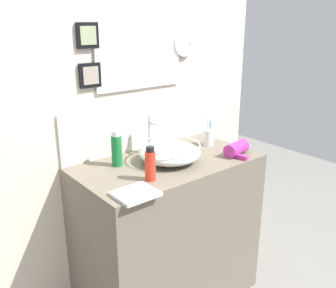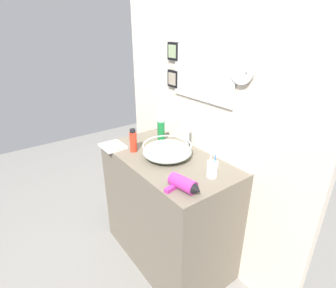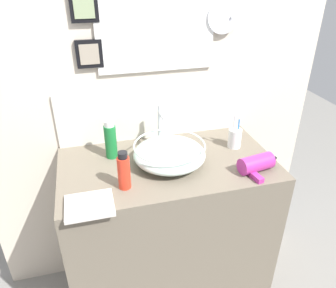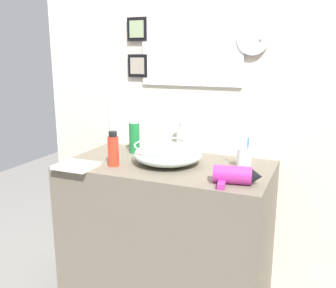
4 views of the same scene
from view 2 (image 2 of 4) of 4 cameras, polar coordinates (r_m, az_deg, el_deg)
The scene contains 10 objects.
ground_plane at distance 2.40m, azimuth -0.03°, elevation -22.59°, with size 6.00×6.00×0.00m, color gray.
vanity_counter at distance 2.09m, azimuth -0.03°, elevation -14.01°, with size 1.03×0.57×0.91m, color #6B6051.
back_panel at distance 1.91m, azimuth 7.63°, elevation 9.21°, with size 1.85×0.10×2.52m.
glass_bowl_sink at distance 1.81m, azimuth -0.18°, elevation -1.45°, with size 0.34×0.34×0.10m.
faucet at distance 1.88m, azimuth 3.98°, elevation 1.97°, with size 0.02×0.11×0.23m.
hair_drier at distance 1.47m, azimuth 3.58°, elevation -8.78°, with size 0.21×0.16×0.08m.
toothbrush_cup at distance 1.61m, azimuth 9.61°, elevation -5.37°, with size 0.07×0.07×0.20m.
spray_bottle at distance 1.91m, azimuth -7.59°, elevation 0.67°, with size 0.05×0.05×0.17m.
shampoo_bottle at distance 2.06m, azimuth -1.52°, elevation 2.98°, with size 0.06×0.06×0.20m.
hand_towel at distance 2.03m, azimuth -11.92°, elevation -0.48°, with size 0.19×0.16×0.02m, color silver.
Camera 2 is at (1.32, -0.98, 1.74)m, focal length 28.00 mm.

